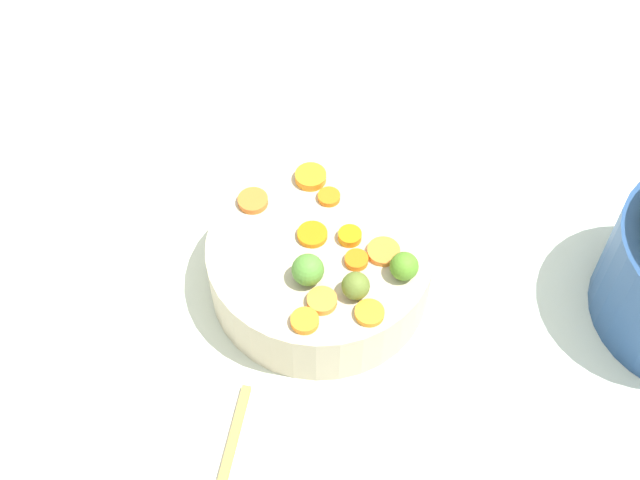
% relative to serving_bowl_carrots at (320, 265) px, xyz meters
% --- Properties ---
extents(tabletop, '(2.40, 2.40, 0.02)m').
position_rel_serving_bowl_carrots_xyz_m(tabletop, '(0.02, 0.04, -0.05)').
color(tabletop, silver).
rests_on(tabletop, ground).
extents(serving_bowl_carrots, '(0.27, 0.27, 0.08)m').
position_rel_serving_bowl_carrots_xyz_m(serving_bowl_carrots, '(0.00, 0.00, 0.00)').
color(serving_bowl_carrots, '#C0B195').
rests_on(serving_bowl_carrots, tabletop).
extents(carrot_slice_0, '(0.05, 0.05, 0.01)m').
position_rel_serving_bowl_carrots_xyz_m(carrot_slice_0, '(-0.05, 0.06, 0.05)').
color(carrot_slice_0, orange).
rests_on(carrot_slice_0, serving_bowl_carrots).
extents(carrot_slice_1, '(0.03, 0.03, 0.01)m').
position_rel_serving_bowl_carrots_xyz_m(carrot_slice_1, '(-0.02, -0.03, 0.05)').
color(carrot_slice_1, orange).
rests_on(carrot_slice_1, serving_bowl_carrots).
extents(carrot_slice_2, '(0.04, 0.04, 0.01)m').
position_rel_serving_bowl_carrots_xyz_m(carrot_slice_2, '(-0.05, 0.10, 0.05)').
color(carrot_slice_2, orange).
rests_on(carrot_slice_2, serving_bowl_carrots).
extents(carrot_slice_3, '(0.05, 0.05, 0.01)m').
position_rel_serving_bowl_carrots_xyz_m(carrot_slice_3, '(0.01, -0.00, 0.05)').
color(carrot_slice_3, orange).
rests_on(carrot_slice_3, serving_bowl_carrots).
extents(carrot_slice_4, '(0.04, 0.04, 0.01)m').
position_rel_serving_bowl_carrots_xyz_m(carrot_slice_4, '(-0.10, 0.05, 0.05)').
color(carrot_slice_4, orange).
rests_on(carrot_slice_4, serving_bowl_carrots).
extents(carrot_slice_5, '(0.05, 0.05, 0.01)m').
position_rel_serving_bowl_carrots_xyz_m(carrot_slice_5, '(0.10, -0.00, 0.05)').
color(carrot_slice_5, orange).
rests_on(carrot_slice_5, serving_bowl_carrots).
extents(carrot_slice_6, '(0.04, 0.04, 0.01)m').
position_rel_serving_bowl_carrots_xyz_m(carrot_slice_6, '(-0.05, -0.00, 0.05)').
color(carrot_slice_6, orange).
rests_on(carrot_slice_6, serving_bowl_carrots).
extents(carrot_slice_7, '(0.03, 0.03, 0.01)m').
position_rel_serving_bowl_carrots_xyz_m(carrot_slice_7, '(0.03, -0.06, 0.05)').
color(carrot_slice_7, orange).
rests_on(carrot_slice_7, serving_bowl_carrots).
extents(carrot_slice_8, '(0.05, 0.05, 0.01)m').
position_rel_serving_bowl_carrots_xyz_m(carrot_slice_8, '(-0.07, -0.03, 0.05)').
color(carrot_slice_8, orange).
rests_on(carrot_slice_8, serving_bowl_carrots).
extents(carrot_slice_9, '(0.04, 0.04, 0.01)m').
position_rel_serving_bowl_carrots_xyz_m(carrot_slice_9, '(0.07, -0.07, 0.05)').
color(carrot_slice_9, orange).
rests_on(carrot_slice_9, serving_bowl_carrots).
extents(brussels_sprout_0, '(0.03, 0.03, 0.03)m').
position_rel_serving_bowl_carrots_xyz_m(brussels_sprout_0, '(-0.10, -0.02, 0.06)').
color(brussels_sprout_0, '#518724').
rests_on(brussels_sprout_0, serving_bowl_carrots).
extents(brussels_sprout_1, '(0.04, 0.04, 0.04)m').
position_rel_serving_bowl_carrots_xyz_m(brussels_sprout_1, '(-0.02, 0.05, 0.06)').
color(brussels_sprout_1, '#4F8932').
rests_on(brussels_sprout_1, serving_bowl_carrots).
extents(brussels_sprout_2, '(0.03, 0.03, 0.03)m').
position_rel_serving_bowl_carrots_xyz_m(brussels_sprout_2, '(-0.07, 0.03, 0.06)').
color(brussels_sprout_2, '#5E712A').
rests_on(brussels_sprout_2, serving_bowl_carrots).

